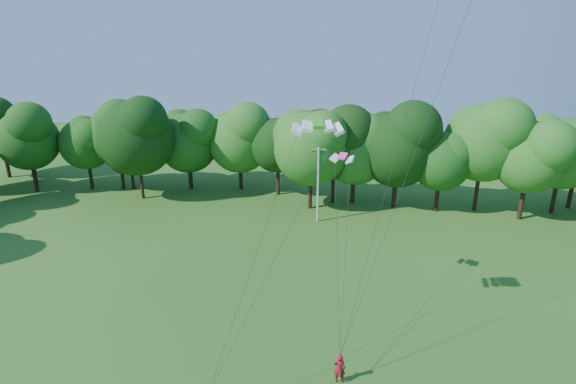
# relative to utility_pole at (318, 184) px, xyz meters

# --- Properties ---
(utility_pole) EXTENTS (1.59, 0.50, 8.14)m
(utility_pole) POSITION_rel_utility_pole_xyz_m (0.00, 0.00, 0.00)
(utility_pole) COLOR beige
(utility_pole) RESTS_ON ground
(kite_flyer_left) EXTENTS (0.71, 0.51, 1.84)m
(kite_flyer_left) POSITION_rel_utility_pole_xyz_m (4.06, -23.74, -3.26)
(kite_flyer_left) COLOR maroon
(kite_flyer_left) RESTS_ON ground
(kite_green) EXTENTS (3.08, 1.88, 0.48)m
(kite_green) POSITION_rel_utility_pole_xyz_m (2.04, -19.60, 9.96)
(kite_green) COLOR green
(kite_green) RESTS_ON ground
(kite_pink) EXTENTS (1.80, 1.21, 0.37)m
(kite_pink) POSITION_rel_utility_pole_xyz_m (3.24, -14.38, 6.80)
(kite_pink) COLOR #FE46A3
(kite_pink) RESTS_ON ground
(tree_back_west) EXTENTS (8.10, 8.10, 11.79)m
(tree_back_west) POSITION_rel_utility_pole_xyz_m (-26.55, 6.77, 3.17)
(tree_back_west) COLOR #332114
(tree_back_west) RESTS_ON ground
(tree_back_center) EXTENTS (8.69, 8.69, 12.64)m
(tree_back_center) POSITION_rel_utility_pole_xyz_m (1.10, 6.29, 3.71)
(tree_back_center) COLOR black
(tree_back_center) RESTS_ON ground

